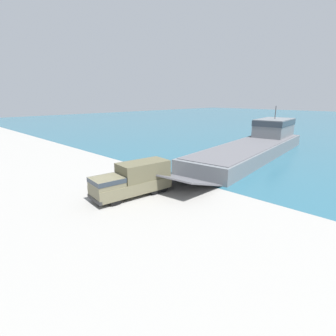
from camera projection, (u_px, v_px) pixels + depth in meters
The scene contains 9 objects.
ground_plane at pixel (144, 182), 29.66m from camera, with size 240.00×240.00×0.00m, color gray.
landing_craft at pixel (258, 143), 44.18m from camera, with size 11.31×39.20×7.70m.
military_truck at pixel (133, 179), 25.24m from camera, with size 3.55×8.14×3.20m.
soldier_on_ramp at pixel (118, 179), 27.36m from camera, with size 0.46×0.29×1.71m.
mooring_bollard at pixel (153, 171), 32.78m from camera, with size 0.23×0.23×0.70m.
cargo_crate at pixel (114, 192), 25.57m from camera, with size 0.70×0.84×0.70m, color #4C4738.
shoreline_rock_a at pixel (136, 164), 37.38m from camera, with size 0.55×0.55×0.55m, color gray.
shoreline_rock_b at pixel (151, 171), 34.04m from camera, with size 0.70×0.70×0.70m, color gray.
shoreline_rock_c at pixel (138, 165), 37.24m from camera, with size 1.12×1.12×1.12m, color #66605B.
Camera 1 is at (21.76, -18.16, 9.30)m, focal length 28.00 mm.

